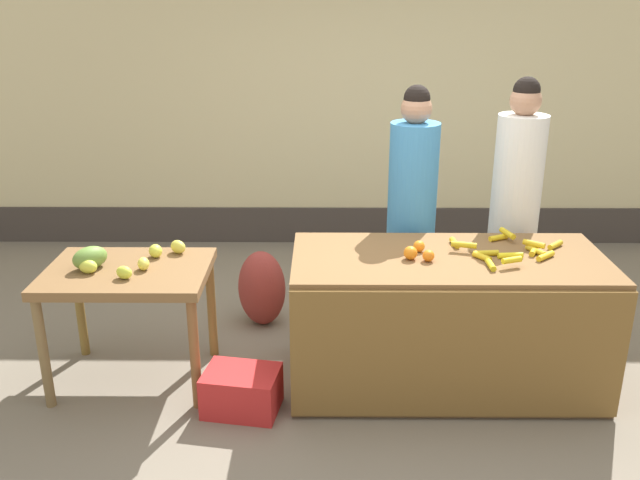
# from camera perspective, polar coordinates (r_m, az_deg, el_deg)

# --- Properties ---
(ground_plane) EXTENTS (24.00, 24.00, 0.00)m
(ground_plane) POSITION_cam_1_polar(r_m,az_deg,el_deg) (4.54, 3.68, -11.55)
(ground_plane) COLOR #756B5B
(market_wall_back) EXTENTS (9.52, 0.23, 2.94)m
(market_wall_back) POSITION_cam_1_polar(r_m,az_deg,el_deg) (6.64, 2.69, 11.92)
(market_wall_back) COLOR beige
(market_wall_back) RESTS_ON ground
(fruit_stall_counter) EXTENTS (1.92, 0.89, 0.86)m
(fruit_stall_counter) POSITION_cam_1_polar(r_m,az_deg,el_deg) (4.38, 10.48, -6.69)
(fruit_stall_counter) COLOR brown
(fruit_stall_counter) RESTS_ON ground
(side_table_wooden) EXTENTS (1.00, 0.74, 0.78)m
(side_table_wooden) POSITION_cam_1_polar(r_m,az_deg,el_deg) (4.39, -15.79, -3.56)
(side_table_wooden) COLOR brown
(side_table_wooden) RESTS_ON ground
(banana_bunch_pile) EXTENTS (0.73, 0.61, 0.07)m
(banana_bunch_pile) POSITION_cam_1_polar(r_m,az_deg,el_deg) (4.34, 15.53, -0.75)
(banana_bunch_pile) COLOR gold
(banana_bunch_pile) RESTS_ON fruit_stall_counter
(orange_pile) EXTENTS (0.18, 0.23, 0.08)m
(orange_pile) POSITION_cam_1_polar(r_m,az_deg,el_deg) (4.15, 8.23, -0.99)
(orange_pile) COLOR orange
(orange_pile) RESTS_ON fruit_stall_counter
(mango_papaya_pile) EXTENTS (0.68, 0.54, 0.14)m
(mango_papaya_pile) POSITION_cam_1_polar(r_m,az_deg,el_deg) (4.38, -17.12, -1.49)
(mango_papaya_pile) COLOR #DADD42
(mango_papaya_pile) RESTS_ON side_table_wooden
(vendor_woman_blue_shirt) EXTENTS (0.34, 0.34, 1.81)m
(vendor_woman_blue_shirt) POSITION_cam_1_polar(r_m,az_deg,el_deg) (4.81, 7.68, 2.15)
(vendor_woman_blue_shirt) COLOR #33333D
(vendor_woman_blue_shirt) RESTS_ON ground
(vendor_woman_white_shirt) EXTENTS (0.34, 0.34, 1.86)m
(vendor_woman_white_shirt) POSITION_cam_1_polar(r_m,az_deg,el_deg) (4.96, 16.01, 2.43)
(vendor_woman_white_shirt) COLOR #33333D
(vendor_woman_white_shirt) RESTS_ON ground
(produce_crate) EXTENTS (0.49, 0.39, 0.26)m
(produce_crate) POSITION_cam_1_polar(r_m,az_deg,el_deg) (4.20, -6.58, -12.48)
(produce_crate) COLOR red
(produce_crate) RESTS_ON ground
(produce_sack) EXTENTS (0.42, 0.38, 0.58)m
(produce_sack) POSITION_cam_1_polar(r_m,az_deg,el_deg) (5.12, -4.91, -4.05)
(produce_sack) COLOR maroon
(produce_sack) RESTS_ON ground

